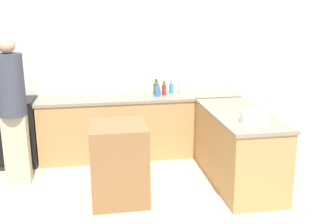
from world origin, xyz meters
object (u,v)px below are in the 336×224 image
(mixing_bowl, at_px, (255,117))
(water_bottle_blue, at_px, (158,91))
(island_table, at_px, (119,162))
(olive_oil_bottle, at_px, (156,88))
(person_by_range, at_px, (13,106))
(range_oven, at_px, (15,132))
(dish_soap_bottle, at_px, (171,88))
(vinegar_bottle_clear, at_px, (181,86))
(hot_sauce_bottle, at_px, (164,89))

(mixing_bowl, relative_size, water_bottle_blue, 1.72)
(island_table, relative_size, mixing_bowl, 2.79)
(olive_oil_bottle, bearing_deg, person_by_range, -156.46)
(person_by_range, bearing_deg, water_bottle_blue, 19.82)
(range_oven, xyz_separation_m, dish_soap_bottle, (2.23, 0.12, 0.51))
(island_table, distance_m, water_bottle_blue, 1.56)
(olive_oil_bottle, bearing_deg, mixing_bowl, -63.33)
(vinegar_bottle_clear, distance_m, water_bottle_blue, 0.42)
(range_oven, height_order, water_bottle_blue, water_bottle_blue)
(hot_sauce_bottle, bearing_deg, dish_soap_bottle, 41.02)
(mixing_bowl, height_order, person_by_range, person_by_range)
(olive_oil_bottle, height_order, person_by_range, person_by_range)
(range_oven, height_order, olive_oil_bottle, olive_oil_bottle)
(mixing_bowl, height_order, vinegar_bottle_clear, vinegar_bottle_clear)
(person_by_range, bearing_deg, olive_oil_bottle, 23.54)
(olive_oil_bottle, distance_m, hot_sauce_bottle, 0.13)
(dish_soap_bottle, relative_size, person_by_range, 0.10)
(mixing_bowl, distance_m, vinegar_bottle_clear, 1.75)
(range_oven, relative_size, dish_soap_bottle, 4.82)
(vinegar_bottle_clear, relative_size, dish_soap_bottle, 1.48)
(water_bottle_blue, height_order, hot_sauce_bottle, hot_sauce_bottle)
(olive_oil_bottle, xyz_separation_m, hot_sauce_bottle, (0.10, -0.08, -0.01))
(mixing_bowl, height_order, olive_oil_bottle, olive_oil_bottle)
(range_oven, relative_size, island_table, 1.02)
(hot_sauce_bottle, xyz_separation_m, person_by_range, (-1.94, -0.72, 0.02))
(island_table, distance_m, olive_oil_bottle, 1.68)
(vinegar_bottle_clear, distance_m, dish_soap_bottle, 0.16)
(olive_oil_bottle, height_order, hot_sauce_bottle, olive_oil_bottle)
(range_oven, xyz_separation_m, island_table, (1.35, -1.37, -0.01))
(person_by_range, bearing_deg, range_oven, 102.31)
(island_table, relative_size, hot_sauce_bottle, 4.31)
(vinegar_bottle_clear, xyz_separation_m, person_by_range, (-2.22, -0.83, -0.01))
(olive_oil_bottle, distance_m, person_by_range, 2.01)
(island_table, xyz_separation_m, olive_oil_bottle, (0.65, 1.46, 0.53))
(range_oven, distance_m, hot_sauce_bottle, 2.16)
(person_by_range, bearing_deg, island_table, -28.78)
(water_bottle_blue, height_order, dish_soap_bottle, dish_soap_bottle)
(dish_soap_bottle, distance_m, olive_oil_bottle, 0.23)
(mixing_bowl, relative_size, vinegar_bottle_clear, 1.15)
(dish_soap_bottle, xyz_separation_m, hot_sauce_bottle, (-0.13, -0.11, 0.01))
(water_bottle_blue, distance_m, person_by_range, 1.96)
(water_bottle_blue, relative_size, hot_sauce_bottle, 0.90)
(island_table, bearing_deg, olive_oil_bottle, 66.13)
(range_oven, bearing_deg, hot_sauce_bottle, 0.32)
(range_oven, xyz_separation_m, mixing_bowl, (2.84, -1.58, 0.50))
(island_table, relative_size, vinegar_bottle_clear, 3.20)
(vinegar_bottle_clear, height_order, person_by_range, person_by_range)
(water_bottle_blue, height_order, person_by_range, person_by_range)
(olive_oil_bottle, xyz_separation_m, person_by_range, (-1.84, -0.80, 0.01))
(range_oven, bearing_deg, island_table, -45.38)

